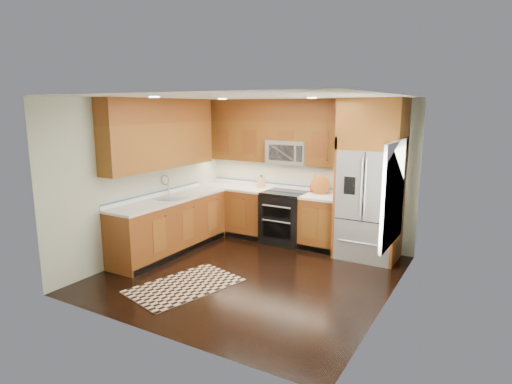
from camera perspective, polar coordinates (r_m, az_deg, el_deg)
The scene contains 16 objects.
ground at distance 6.52m, azimuth -0.85°, elevation -10.89°, with size 4.00×4.00×0.00m, color black.
wall_back at distance 7.91m, azimuth 6.59°, elevation 2.77°, with size 4.00×0.02×2.60m, color beige.
wall_left at distance 7.36m, azimuth -14.37°, elevation 1.86°, with size 0.02×4.00×2.60m, color beige.
wall_right at distance 5.42m, azimuth 17.57°, elevation -1.61°, with size 0.02×4.00×2.60m, color beige.
window at distance 5.59m, azimuth 17.86°, elevation -0.19°, with size 0.04×1.10×1.30m.
base_cabinets at distance 7.73m, azimuth -5.29°, elevation -3.84°, with size 2.85×3.00×0.90m.
countertop at distance 7.64m, azimuth -3.98°, elevation -0.38°, with size 2.86×3.01×0.04m.
upper_cabinets at distance 7.59m, azimuth -4.17°, elevation 7.96°, with size 2.85×3.00×1.15m.
range at distance 7.88m, azimuth 3.82°, elevation -3.38°, with size 0.76×0.67×0.95m.
microwave at distance 7.78m, azimuth 4.36°, elevation 5.35°, with size 0.76×0.40×0.42m.
refrigerator at distance 7.14m, azimuth 15.00°, elevation 1.57°, with size 0.98×0.75×2.60m.
sink_faucet at distance 7.40m, azimuth -11.56°, elevation -0.39°, with size 0.54×0.44×0.37m.
rug at distance 6.20m, azimuth -9.47°, elevation -12.20°, with size 0.90×1.50×0.01m, color black.
knife_block at distance 8.21m, azimuth 0.69°, elevation 1.32°, with size 0.13×0.15×0.24m.
utensil_crock at distance 7.81m, azimuth 7.63°, elevation 0.75°, with size 0.14×0.14×0.30m.
cutting_board at distance 7.66m, azimuth 8.55°, elevation -0.21°, with size 0.34×0.34×0.02m, color brown.
Camera 1 is at (3.11, -5.18, 2.46)m, focal length 30.00 mm.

